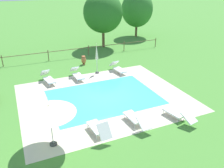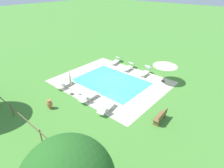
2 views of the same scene
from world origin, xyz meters
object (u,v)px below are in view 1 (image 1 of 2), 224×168
Objects in this scene: patio_umbrella_closed_row_west at (97,54)px; sun_lounger_south_near_corner at (48,78)px; tree_far_west at (103,13)px; sun_lounger_south_mid at (136,119)px; sun_lounger_north_mid at (99,128)px; sun_lounger_north_far at (118,68)px; sun_lounger_north_end at (178,114)px; tree_west_mid at (137,9)px; terracotta_urn_near_fence at (84,60)px; patio_umbrella_open_foreground at (49,109)px; sun_lounger_north_near_steps at (77,74)px.

sun_lounger_south_near_corner is at bearing -175.63° from patio_umbrella_closed_row_west.
sun_lounger_south_mid is at bearing -105.62° from tree_far_west.
sun_lounger_north_far is (4.59, 7.43, -0.02)m from sun_lounger_north_mid.
sun_lounger_north_end is at bearing -5.47° from sun_lounger_north_mid.
tree_west_mid reaches higher than sun_lounger_north_end.
sun_lounger_north_far is 2.54× the size of terracotta_urn_near_fence.
sun_lounger_south_near_corner reaches higher than sun_lounger_north_far.
sun_lounger_north_mid is at bearing -81.26° from sun_lounger_south_near_corner.
sun_lounger_north_far is 0.34× the size of tree_far_west.
patio_umbrella_closed_row_west is 0.43× the size of tree_west_mid.
patio_umbrella_closed_row_west is (-1.69, 0.54, 1.30)m from sun_lounger_north_far.
tree_west_mid is at bearing 55.87° from sun_lounger_north_mid.
patio_umbrella_open_foreground is at bearing -133.37° from sun_lounger_north_far.
tree_west_mid is at bearing 27.35° from tree_far_west.
tree_west_mid is (6.07, 3.14, -0.25)m from tree_far_west.
sun_lounger_south_near_corner is at bearing -142.71° from terracotta_urn_near_fence.
terracotta_urn_near_fence is at bearing -141.33° from tree_west_mid.
terracotta_urn_near_fence reaches higher than sun_lounger_north_end.
patio_umbrella_closed_row_west reaches higher than sun_lounger_north_near_steps.
tree_west_mid is at bearing 51.06° from patio_umbrella_open_foreground.
sun_lounger_north_mid is 0.32× the size of tree_far_west.
tree_far_west is at bearing 74.38° from sun_lounger_south_mid.
sun_lounger_north_far is 0.34× the size of tree_west_mid.
tree_west_mid is at bearing 38.67° from terracotta_urn_near_fence.
sun_lounger_north_near_steps is at bearing -124.56° from tree_far_west.
sun_lounger_south_near_corner is (-2.23, 0.16, 0.00)m from sun_lounger_north_near_steps.
sun_lounger_north_end is 20.78m from tree_west_mid.
sun_lounger_north_far is 3.68m from terracotta_urn_near_fence.
tree_far_west is at bearing 83.23° from sun_lounger_north_end.
patio_umbrella_open_foreground is 17.60m from tree_far_west.
sun_lounger_south_mid is at bearing 168.33° from sun_lounger_north_end.
sun_lounger_north_near_steps is at bearing -116.36° from terracotta_urn_near_fence.
tree_far_west is at bearing 64.27° from patio_umbrella_closed_row_west.
sun_lounger_north_mid is 0.78× the size of patio_umbrella_open_foreground.
sun_lounger_north_mid is at bearing 174.53° from sun_lounger_north_end.
sun_lounger_north_end is at bearing -5.11° from patio_umbrella_open_foreground.
patio_umbrella_open_foreground is (-6.85, 0.61, 1.60)m from sun_lounger_north_end.
sun_lounger_north_mid is 22.56m from tree_west_mid.
patio_umbrella_closed_row_west is (0.72, 7.91, 1.31)m from sun_lounger_south_mid.
patio_umbrella_open_foreground is 3.03× the size of terracotta_urn_near_fence.
sun_lounger_north_mid is 4.61m from sun_lounger_north_end.
sun_lounger_north_near_steps is at bearing -165.70° from patio_umbrella_closed_row_west.
sun_lounger_north_end is 1.03× the size of sun_lounger_south_mid.
patio_umbrella_open_foreground is 11.47m from terracotta_urn_near_fence.
tree_far_west reaches higher than terracotta_urn_near_fence.
sun_lounger_north_near_steps is at bearing 178.95° from sun_lounger_north_far.
patio_umbrella_closed_row_west reaches higher than sun_lounger_north_end.
sun_lounger_north_mid reaches higher than sun_lounger_north_end.
sun_lounger_north_far is at bearing -17.64° from patio_umbrella_closed_row_west.
sun_lounger_north_end is 2.68× the size of terracotta_urn_near_fence.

